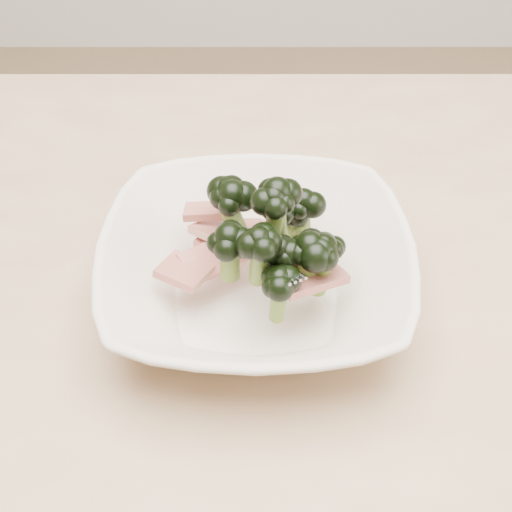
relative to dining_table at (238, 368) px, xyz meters
name	(u,v)px	position (x,y,z in m)	size (l,w,h in m)	color
dining_table	(238,368)	(0.00, 0.00, 0.00)	(1.20, 0.80, 0.75)	tan
broccoli_dish	(258,266)	(0.02, 0.00, 0.14)	(0.26, 0.26, 0.13)	beige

